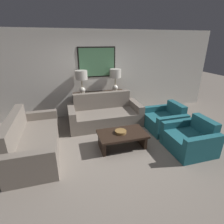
{
  "coord_description": "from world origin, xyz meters",
  "views": [
    {
      "loc": [
        -1.1,
        -3.19,
        2.32
      ],
      "look_at": [
        0.03,
        0.73,
        0.65
      ],
      "focal_mm": 28.0,
      "sensor_mm": 36.0,
      "label": 1
    }
  ],
  "objects": [
    {
      "name": "coffee_table",
      "position": [
        0.09,
        0.11,
        0.27
      ],
      "size": [
        1.1,
        0.66,
        0.37
      ],
      "color": "black",
      "rests_on": "ground_plane"
    },
    {
      "name": "armchair_near_back_wall",
      "position": [
        1.53,
        0.64,
        0.26
      ],
      "size": [
        0.9,
        0.95,
        0.74
      ],
      "color": "#1E5B66",
      "rests_on": "ground_plane"
    },
    {
      "name": "armchair_near_camera",
      "position": [
        1.53,
        -0.41,
        0.26
      ],
      "size": [
        0.9,
        0.95,
        0.74
      ],
      "color": "#1E5B66",
      "rests_on": "ground_plane"
    },
    {
      "name": "back_wall",
      "position": [
        0.0,
        2.39,
        1.33
      ],
      "size": [
        8.18,
        0.12,
        2.65
      ],
      "color": "beige",
      "rests_on": "ground_plane"
    },
    {
      "name": "decorative_bowl",
      "position": [
        0.06,
        0.12,
        0.4
      ],
      "size": [
        0.26,
        0.26,
        0.06
      ],
      "color": "olive",
      "rests_on": "coffee_table"
    },
    {
      "name": "couch_by_side",
      "position": [
        -1.85,
        0.42,
        0.29
      ],
      "size": [
        0.92,
        2.07,
        0.9
      ],
      "color": "slate",
      "rests_on": "ground_plane"
    },
    {
      "name": "table_lamp_left",
      "position": [
        -0.53,
        2.11,
        1.29
      ],
      "size": [
        0.36,
        0.36,
        0.71
      ],
      "color": "silver",
      "rests_on": "console_table"
    },
    {
      "name": "table_lamp_right",
      "position": [
        0.53,
        2.11,
        1.29
      ],
      "size": [
        0.36,
        0.36,
        0.71
      ],
      "color": "silver",
      "rests_on": "console_table"
    },
    {
      "name": "couch_by_back_wall",
      "position": [
        0.0,
        1.41,
        0.29
      ],
      "size": [
        2.07,
        0.92,
        0.9
      ],
      "color": "slate",
      "rests_on": "ground_plane"
    },
    {
      "name": "console_table",
      "position": [
        0.0,
        2.11,
        0.4
      ],
      "size": [
        1.65,
        0.39,
        0.79
      ],
      "color": "#332319",
      "rests_on": "ground_plane"
    },
    {
      "name": "ground_plane",
      "position": [
        0.0,
        0.0,
        0.0
      ],
      "size": [
        20.0,
        20.0,
        0.0
      ],
      "primitive_type": "plane",
      "color": "slate"
    }
  ]
}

